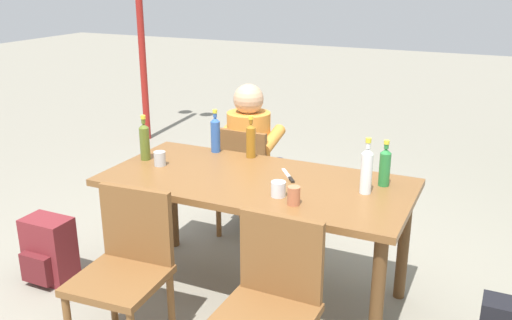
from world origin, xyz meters
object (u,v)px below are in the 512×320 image
at_px(person_in_white_shirt, 253,151).
at_px(cup_glass, 278,189).
at_px(chair_near_left, 126,263).
at_px(bottle_olive, 145,141).
at_px(backpack_by_near_side, 49,251).
at_px(chair_far_left, 247,176).
at_px(bottle_blue, 215,134).
at_px(dining_table, 256,194).
at_px(cup_terracotta, 294,196).
at_px(bottle_amber, 251,140).
at_px(chair_near_right, 271,300).
at_px(cup_steel, 160,159).
at_px(bottle_green, 385,166).
at_px(bottle_clear, 367,170).
at_px(table_knife, 289,176).

height_order(person_in_white_shirt, cup_glass, person_in_white_shirt).
relative_size(chair_near_left, bottle_olive, 2.93).
bearing_deg(backpack_by_near_side, person_in_white_shirt, 54.43).
distance_m(chair_far_left, chair_near_left, 1.45).
bearing_deg(chair_far_left, bottle_blue, -99.49).
distance_m(dining_table, cup_terracotta, 0.45).
bearing_deg(chair_near_left, chair_far_left, 89.82).
height_order(bottle_blue, bottle_amber, bottle_blue).
bearing_deg(chair_near_left, chair_near_right, 0.01).
bearing_deg(dining_table, chair_near_right, -60.50).
bearing_deg(bottle_olive, backpack_by_near_side, -138.31).
relative_size(cup_steel, backpack_by_near_side, 0.21).
bearing_deg(bottle_green, cup_glass, -140.22).
xyz_separation_m(person_in_white_shirt, bottle_clear, (1.05, -0.78, 0.26)).
distance_m(bottle_amber, bottle_green, 0.92).
height_order(bottle_amber, table_knife, bottle_amber).
height_order(chair_near_right, person_in_white_shirt, person_in_white_shirt).
relative_size(bottle_amber, backpack_by_near_side, 0.64).
height_order(bottle_olive, bottle_clear, bottle_clear).
bearing_deg(cup_steel, person_in_white_shirt, 74.13).
relative_size(dining_table, bottle_clear, 5.74).
bearing_deg(cup_glass, cup_steel, 169.84).
height_order(cup_glass, table_knife, cup_glass).
xyz_separation_m(bottle_blue, cup_steel, (-0.18, -0.40, -0.08)).
bearing_deg(bottle_blue, cup_glass, -38.63).
relative_size(dining_table, chair_near_right, 2.09).
xyz_separation_m(bottle_amber, bottle_green, (0.91, -0.14, -0.00)).
relative_size(bottle_blue, table_knife, 1.43).
distance_m(chair_far_left, bottle_olive, 0.90).
height_order(chair_near_right, backpack_by_near_side, chair_near_right).
distance_m(chair_near_right, bottle_blue, 1.46).
bearing_deg(chair_near_right, cup_terracotta, 98.84).
distance_m(cup_terracotta, cup_steel, 1.02).
xyz_separation_m(bottle_clear, cup_steel, (-1.30, -0.09, -0.09)).
xyz_separation_m(chair_near_right, cup_glass, (-0.19, 0.54, 0.33)).
distance_m(cup_terracotta, backpack_by_near_side, 1.76).
relative_size(bottle_blue, cup_glass, 3.49).
bearing_deg(chair_far_left, bottle_amber, -60.50).
bearing_deg(bottle_amber, bottle_blue, 179.00).
xyz_separation_m(person_in_white_shirt, backpack_by_near_side, (-0.89, -1.25, -0.44)).
relative_size(chair_near_left, cup_terracotta, 8.69).
relative_size(chair_near_left, bottle_clear, 2.74).
relative_size(bottle_blue, cup_steel, 3.24).
relative_size(dining_table, cup_terracotta, 18.18).
bearing_deg(bottle_blue, backpack_by_near_side, -136.88).
distance_m(dining_table, bottle_clear, 0.68).
bearing_deg(backpack_by_near_side, table_knife, 19.85).
bearing_deg(chair_near_right, bottle_clear, 73.76).
xyz_separation_m(bottle_amber, cup_steel, (-0.45, -0.39, -0.08)).
relative_size(chair_near_right, table_knife, 4.22).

